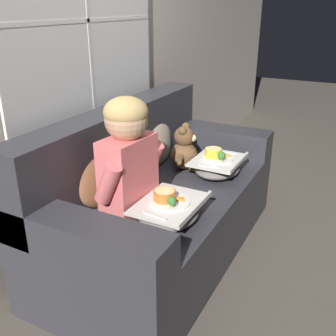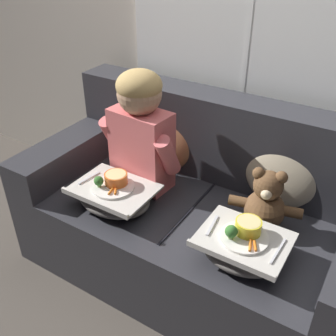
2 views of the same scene
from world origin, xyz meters
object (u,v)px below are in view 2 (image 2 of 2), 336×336
at_px(throw_pillow_behind_child, 164,137).
at_px(lap_tray_child, 114,195).
at_px(child_figure, 141,125).
at_px(teddy_bear, 265,204).
at_px(lap_tray_teddy, 243,246).
at_px(couch, 199,218).
at_px(throw_pillow_behind_teddy, 283,171).

relative_size(throw_pillow_behind_child, lap_tray_child, 1.02).
height_order(throw_pillow_behind_child, child_figure, child_figure).
xyz_separation_m(child_figure, teddy_bear, (0.72, -0.00, -0.23)).
bearing_deg(lap_tray_teddy, couch, 141.60).
relative_size(throw_pillow_behind_child, child_figure, 0.64).
height_order(throw_pillow_behind_teddy, child_figure, child_figure).
bearing_deg(child_figure, throw_pillow_behind_child, 89.98).
relative_size(couch, lap_tray_teddy, 4.82).
distance_m(throw_pillow_behind_child, lap_tray_child, 0.50).
bearing_deg(throw_pillow_behind_teddy, throw_pillow_behind_child, 180.00).
height_order(teddy_bear, lap_tray_teddy, teddy_bear).
relative_size(child_figure, teddy_bear, 1.89).
bearing_deg(teddy_bear, throw_pillow_behind_child, 162.10).
distance_m(couch, throw_pillow_behind_child, 0.52).
distance_m(lap_tray_child, lap_tray_teddy, 0.72).
relative_size(child_figure, lap_tray_child, 1.59).
relative_size(throw_pillow_behind_child, teddy_bear, 1.21).
bearing_deg(teddy_bear, throw_pillow_behind_teddy, 90.24).
bearing_deg(throw_pillow_behind_teddy, couch, -150.64).
xyz_separation_m(couch, teddy_bear, (0.36, -0.03, 0.26)).
relative_size(throw_pillow_behind_child, lap_tray_teddy, 1.10).
xyz_separation_m(throw_pillow_behind_teddy, lap_tray_teddy, (-0.00, -0.48, -0.13)).
distance_m(throw_pillow_behind_child, teddy_bear, 0.75).
bearing_deg(child_figure, couch, 4.31).
distance_m(teddy_bear, lap_tray_teddy, 0.26).
xyz_separation_m(throw_pillow_behind_child, teddy_bear, (0.72, -0.23, -0.06)).
bearing_deg(lap_tray_child, couch, 38.33).
distance_m(child_figure, lap_tray_teddy, 0.81).
bearing_deg(lap_tray_teddy, throw_pillow_behind_child, 145.88).
relative_size(couch, child_figure, 2.82).
distance_m(couch, lap_tray_teddy, 0.49).
xyz_separation_m(child_figure, lap_tray_teddy, (0.71, -0.26, -0.30)).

